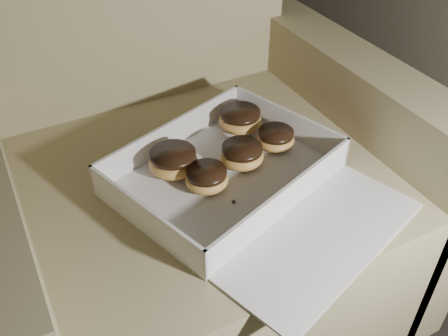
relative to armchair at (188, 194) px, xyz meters
The scene contains 10 objects.
armchair is the anchor object (origin of this frame).
bakery_box 0.21m from the armchair, 75.06° to the right, with size 0.51×0.55×0.07m.
donut_a 0.20m from the armchair, 54.99° to the right, with size 0.08×0.08×0.04m.
donut_b 0.18m from the armchair, 128.14° to the right, with size 0.09×0.09×0.05m.
donut_c 0.24m from the armchair, 28.53° to the right, with size 0.08×0.08×0.04m.
donut_d 0.20m from the armchair, 96.66° to the right, with size 0.08×0.08×0.04m.
donut_e 0.20m from the armchair, ahead, with size 0.09×0.09×0.05m.
crumb_a 0.22m from the armchair, 33.39° to the right, with size 0.01×0.01×0.00m, color black.
crumb_b 0.27m from the armchair, 70.61° to the right, with size 0.01×0.01×0.00m, color black.
crumb_c 0.24m from the armchair, 87.75° to the right, with size 0.01×0.01×0.00m, color black.
Camera 1 is at (0.65, -0.97, 1.03)m, focal length 40.00 mm.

